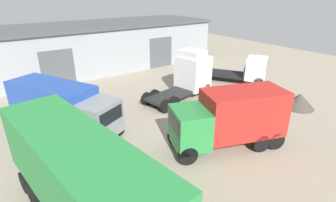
# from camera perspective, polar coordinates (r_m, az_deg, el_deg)

# --- Properties ---
(ground_plane) EXTENTS (60.00, 60.00, 0.00)m
(ground_plane) POSITION_cam_1_polar(r_m,az_deg,el_deg) (19.21, 6.97, -4.63)
(ground_plane) COLOR gray
(warehouse_building) EXTENTS (28.07, 9.66, 5.21)m
(warehouse_building) POSITION_cam_1_polar(r_m,az_deg,el_deg) (33.69, -14.87, 11.59)
(warehouse_building) COLOR #93999E
(warehouse_building) RESTS_ON ground_plane
(tractor_unit_white) EXTENTS (6.77, 3.69, 4.06)m
(tractor_unit_white) POSITION_cam_1_polar(r_m,az_deg,el_deg) (23.47, 4.62, 5.73)
(tractor_unit_white) COLOR silver
(tractor_unit_white) RESTS_ON ground_plane
(container_trailer_green) EXTENTS (3.77, 9.64, 4.13)m
(container_trailer_green) POSITION_cam_1_polar(r_m,az_deg,el_deg) (10.55, -18.79, -14.79)
(container_trailer_green) COLOR #28843D
(container_trailer_green) RESTS_ON ground_plane
(flatbed_truck_white) EXTENTS (6.62, 8.54, 2.70)m
(flatbed_truck_white) POSITION_cam_1_polar(r_m,az_deg,el_deg) (28.15, 15.78, 6.53)
(flatbed_truck_white) COLOR silver
(flatbed_truck_white) RESTS_ON ground_plane
(box_truck_green) EXTENTS (7.14, 4.52, 3.55)m
(box_truck_green) POSITION_cam_1_polar(r_m,az_deg,el_deg) (15.86, 13.42, -3.41)
(box_truck_green) COLOR #28843D
(box_truck_green) RESTS_ON ground_plane
(box_truck_grey) EXTENTS (5.78, 8.37, 3.18)m
(box_truck_grey) POSITION_cam_1_polar(r_m,az_deg,el_deg) (18.76, -22.06, -0.79)
(box_truck_grey) COLOR gray
(box_truck_grey) RESTS_ON ground_plane
(gravel_pile) EXTENTS (2.46, 2.46, 1.20)m
(gravel_pile) POSITION_cam_1_polar(r_m,az_deg,el_deg) (23.70, 26.63, 0.07)
(gravel_pile) COLOR #423D38
(gravel_pile) RESTS_ON ground_plane
(oil_drum) EXTENTS (0.58, 0.58, 0.88)m
(oil_drum) POSITION_cam_1_polar(r_m,az_deg,el_deg) (23.93, 17.47, 1.31)
(oil_drum) COLOR black
(oil_drum) RESTS_ON ground_plane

